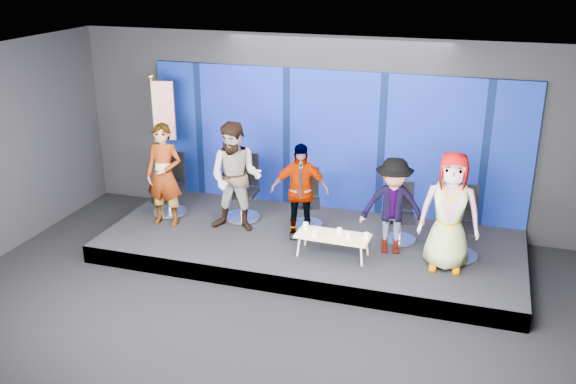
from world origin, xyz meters
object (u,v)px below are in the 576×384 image
Objects in this scene: chair_d at (400,222)px; mug_d at (348,235)px; panelist_e at (450,212)px; mug_a at (306,226)px; panelist_c at (300,191)px; panelist_a at (164,175)px; mug_c at (339,231)px; mug_b at (315,233)px; chair_b at (243,198)px; chair_c at (307,207)px; coffee_table at (333,237)px; flag_stand at (161,136)px; panelist_d at (393,206)px; chair_a at (170,194)px; panelist_b at (236,177)px; chair_e at (460,234)px; mug_e at (367,235)px.

chair_d is 11.15× the size of mug_d.
panelist_e reaches higher than mug_a.
panelist_c is 0.65m from mug_a.
mug_c is (3.21, -0.29, -0.51)m from panelist_a.
panelist_e is 1.74m from mug_c.
mug_b is at bearing -11.05° from panelist_a.
mug_a is at bearing 175.82° from mug_c.
chair_b is 12.06× the size of mug_c.
chair_c reaches higher than mug_d.
flag_stand reaches higher than coffee_table.
panelist_d is at bearing -0.62° from panelist_a.
chair_b is 2.88m from panelist_d.
chair_a reaches higher than coffee_table.
chair_c is (2.39, 0.69, -0.58)m from panelist_a.
flag_stand is (-3.89, 1.30, 0.92)m from mug_d.
panelist_a is 2.71m from mug_a.
chair_a reaches higher than mug_d.
mug_a is (-0.48, 0.11, 0.08)m from coffee_table.
mug_c is 0.19m from mug_d.
chair_b reaches higher than mug_a.
panelist_e is 5.53m from flag_stand.
chair_c is 0.55× the size of panelist_e.
panelist_e is at bearing 5.77° from mug_d.
panelist_d is at bearing -16.05° from chair_b.
panelist_b is 18.87× the size of mug_a.
panelist_b is (1.46, -0.33, 0.59)m from chair_a.
flag_stand is at bearing 161.47° from mug_d.
mug_d is at bearing -10.39° from mug_a.
mug_b is (-0.27, -0.12, 0.08)m from coffee_table.
panelist_b is 2.23m from mug_d.
panelist_c is 3.05m from flag_stand.
mug_b is 3.76m from flag_stand.
panelist_e reaches higher than panelist_a.
chair_c is at bearing 156.52° from panelist_e.
chair_c is 1.29m from mug_c.
chair_e is at bearing 16.35° from mug_c.
panelist_d is 4.61m from flag_stand.
panelist_d is at bearing -21.03° from panelist_c.
chair_d is at bearing 64.85° from mug_e.
panelist_c reaches higher than chair_e.
coffee_table is at bearing -12.69° from mug_a.
panelist_b is 1.17× the size of panelist_c.
mug_e is at bearing 12.13° from mug_b.
panelist_b reaches higher than chair_d.
mug_c is (0.81, -0.49, -0.42)m from panelist_c.
panelist_a is 3.44m from mug_d.
chair_d is at bearing 45.09° from mug_c.
coffee_table is (0.72, -0.56, -0.49)m from panelist_c.
panelist_c is at bearing -1.64° from panelist_b.
chair_b is at bearing 165.99° from chair_c.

